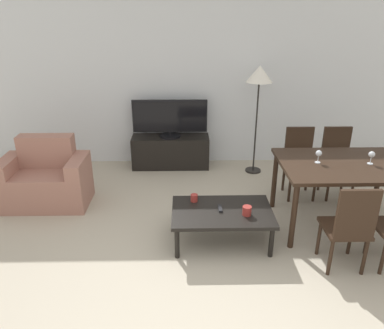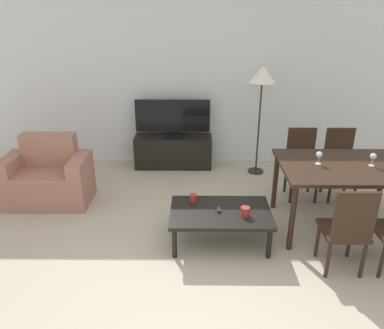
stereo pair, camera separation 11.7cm
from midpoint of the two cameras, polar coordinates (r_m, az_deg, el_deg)
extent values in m
plane|color=#B2A893|center=(3.33, 2.31, -22.28)|extent=(18.00, 18.00, 0.00)
cube|color=silver|center=(5.89, 0.56, 12.98)|extent=(7.99, 0.06, 2.70)
cube|color=#9E6B5B|center=(5.15, -21.87, -3.38)|extent=(0.69, 0.60, 0.45)
cube|color=#9E6B5B|center=(5.16, -21.84, 1.95)|extent=(0.69, 0.20, 0.42)
cube|color=#9E6B5B|center=(5.28, -26.44, -2.43)|extent=(0.18, 0.60, 0.63)
cube|color=#9E6B5B|center=(4.97, -17.32, -2.51)|extent=(0.18, 0.60, 0.63)
cube|color=black|center=(5.93, -3.83, 1.97)|extent=(1.20, 0.39, 0.50)
cylinder|color=black|center=(5.84, -3.90, 4.40)|extent=(0.32, 0.32, 0.03)
cylinder|color=black|center=(5.83, -3.91, 4.78)|extent=(0.04, 0.04, 0.05)
cube|color=black|center=(5.75, -3.98, 7.38)|extent=(1.14, 0.04, 0.50)
cube|color=black|center=(5.73, -3.99, 7.32)|extent=(1.10, 0.01, 0.46)
cube|color=black|center=(4.00, 3.78, -7.25)|extent=(1.06, 0.68, 0.04)
cylinder|color=black|center=(3.85, -3.18, -11.90)|extent=(0.05, 0.05, 0.34)
cylinder|color=black|center=(3.93, 11.15, -11.54)|extent=(0.05, 0.05, 0.34)
cylinder|color=black|center=(4.33, -2.94, -7.57)|extent=(0.05, 0.05, 0.34)
cylinder|color=black|center=(4.40, 9.66, -7.35)|extent=(0.05, 0.05, 0.34)
cube|color=black|center=(4.43, 21.67, -0.07)|extent=(1.43, 1.00, 0.04)
cylinder|color=black|center=(4.01, 14.41, -7.73)|extent=(0.06, 0.06, 0.74)
cylinder|color=black|center=(4.76, 11.77, -2.37)|extent=(0.06, 0.06, 0.74)
cylinder|color=black|center=(5.21, 25.97, -2.05)|extent=(0.06, 0.06, 0.74)
cube|color=black|center=(3.89, 21.39, -9.06)|extent=(0.40, 0.40, 0.04)
cylinder|color=black|center=(4.07, 17.98, -10.58)|extent=(0.04, 0.04, 0.39)
cylinder|color=black|center=(4.18, 22.25, -10.25)|extent=(0.04, 0.04, 0.39)
cylinder|color=black|center=(3.82, 19.50, -13.21)|extent=(0.04, 0.04, 0.39)
cylinder|color=black|center=(3.94, 24.03, -12.76)|extent=(0.04, 0.04, 0.39)
cube|color=black|center=(3.62, 23.01, -7.02)|extent=(0.37, 0.04, 0.49)
cube|color=black|center=(5.27, 20.79, -0.44)|extent=(0.40, 0.40, 0.04)
cylinder|color=black|center=(5.16, 19.41, -3.35)|extent=(0.04, 0.04, 0.39)
cylinder|color=black|center=(5.28, 22.71, -3.24)|extent=(0.04, 0.04, 0.39)
cylinder|color=black|center=(5.43, 18.30, -1.85)|extent=(0.04, 0.04, 0.39)
cylinder|color=black|center=(5.55, 21.46, -1.78)|extent=(0.04, 0.04, 0.39)
cube|color=black|center=(5.34, 20.50, 2.91)|extent=(0.37, 0.04, 0.49)
cylinder|color=black|center=(4.25, 24.47, -10.06)|extent=(0.04, 0.04, 0.39)
cylinder|color=black|center=(4.02, 26.37, -12.49)|extent=(0.04, 0.04, 0.39)
cube|color=black|center=(5.11, 15.57, -0.50)|extent=(0.40, 0.40, 0.04)
cylinder|color=black|center=(5.01, 14.03, -3.49)|extent=(0.04, 0.04, 0.39)
cylinder|color=black|center=(5.10, 17.55, -3.40)|extent=(0.04, 0.04, 0.39)
cylinder|color=black|center=(5.29, 13.18, -1.94)|extent=(0.04, 0.04, 0.39)
cylinder|color=black|center=(5.38, 16.52, -1.88)|extent=(0.04, 0.04, 0.39)
cube|color=black|center=(5.18, 15.33, 2.96)|extent=(0.37, 0.04, 0.49)
cylinder|color=black|center=(5.90, 8.71, -0.88)|extent=(0.24, 0.24, 0.02)
cylinder|color=black|center=(5.66, 9.13, 5.53)|extent=(0.02, 0.02, 1.36)
cone|color=white|center=(5.48, 9.65, 13.47)|extent=(0.37, 0.37, 0.23)
cube|color=black|center=(4.01, 3.47, -6.67)|extent=(0.04, 0.15, 0.02)
cylinder|color=maroon|center=(3.91, 7.52, -7.00)|extent=(0.09, 0.09, 0.10)
cylinder|color=maroon|center=(4.14, -0.48, -5.11)|extent=(0.08, 0.08, 0.08)
cylinder|color=silver|center=(4.50, 24.82, 0.12)|extent=(0.06, 0.06, 0.01)
cylinder|color=silver|center=(4.49, 24.90, 0.58)|extent=(0.01, 0.01, 0.07)
sphere|color=silver|center=(4.47, 25.05, 1.40)|extent=(0.07, 0.07, 0.07)
cylinder|color=silver|center=(4.33, 17.86, 0.30)|extent=(0.06, 0.06, 0.01)
cylinder|color=silver|center=(4.31, 17.92, 0.78)|extent=(0.01, 0.01, 0.07)
sphere|color=silver|center=(4.29, 18.03, 1.64)|extent=(0.07, 0.07, 0.07)
camera|label=1|loc=(0.06, -90.76, -0.32)|focal=35.00mm
camera|label=2|loc=(0.06, 89.24, 0.32)|focal=35.00mm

